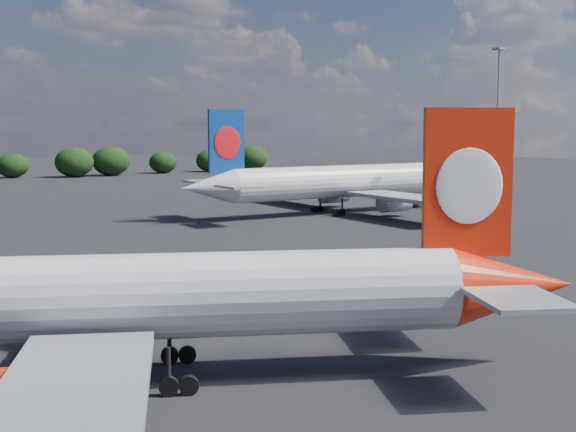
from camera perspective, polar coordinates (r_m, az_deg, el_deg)
qantas_airliner at (r=43.76m, az=-8.89°, el=-5.81°), size 42.87×41.32×14.70m
china_southern_airliner at (r=123.27m, az=3.20°, el=2.38°), size 48.37×45.89×15.84m
floodlight_mast_near at (r=126.92m, az=14.69°, el=7.35°), size 1.60×1.60×25.23m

